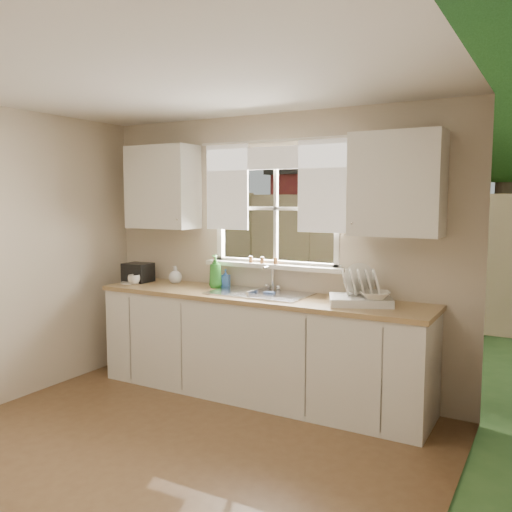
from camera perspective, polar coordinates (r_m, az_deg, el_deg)
The scene contains 21 objects.
ground at distance 3.72m, azimuth -13.62°, elevation -22.05°, with size 4.00×4.00×0.00m, color brown.
room_walls at distance 3.28m, azimuth -14.94°, elevation -3.00°, with size 3.62×4.02×2.50m.
ceiling at distance 3.37m, azimuth -14.74°, elevation 18.88°, with size 3.60×4.00×0.02m, color silver.
window at distance 4.93m, azimuth 2.01°, elevation 3.10°, with size 1.38×0.16×1.06m.
curtains at distance 4.88m, azimuth 1.75°, elevation 8.33°, with size 1.50×0.03×0.81m.
base_cabinets at distance 4.82m, azimuth 0.18°, elevation -9.64°, with size 3.00×0.62×0.87m, color silver.
countertop at distance 4.72m, azimuth 0.18°, elevation -4.31°, with size 3.04×0.65×0.04m, color #A07F50.
upper_cabinet_left at distance 5.41m, azimuth -9.81°, elevation 7.14°, with size 0.70×0.33×0.80m, color silver.
upper_cabinet_right at distance 4.34m, azimuth 14.62°, elevation 7.31°, with size 0.70×0.33×0.80m, color silver.
wall_outlet at distance 4.62m, azimuth 11.63°, elevation -2.28°, with size 0.08×0.01×0.12m, color beige.
sill_jars at distance 4.95m, azimuth 0.71°, elevation -0.44°, with size 0.30×0.04×0.06m.
backyard at distance 11.05m, azimuth 20.99°, elevation 14.64°, with size 20.00×10.00×6.13m.
sink at distance 4.76m, azimuth 0.37°, elevation -4.87°, with size 0.88×0.52×0.40m.
dish_rack at distance 4.36m, azimuth 10.93°, elevation -4.05°, with size 0.58×0.52×0.31m.
bowl at distance 4.27m, azimuth 12.42°, elevation -4.04°, with size 0.23×0.23×0.06m, color white.
soap_bottle_a at distance 5.06m, azimuth -4.29°, elevation -1.63°, with size 0.12×0.12×0.31m, color #2C832B.
soap_bottle_b at distance 5.11m, azimuth -3.23°, elevation -2.35°, with size 0.08×0.08×0.17m, color blue.
soap_bottle_c at distance 5.39m, azimuth -8.49°, elevation -1.94°, with size 0.13×0.13×0.17m, color beige.
saucer at distance 5.48m, azimuth -13.04°, elevation -2.74°, with size 0.20×0.20×0.01m, color silver.
cup at distance 5.40m, azimuth -12.72°, elevation -2.43°, with size 0.12×0.12×0.09m, color beige.
black_appliance at distance 5.55m, azimuth -12.31°, elevation -1.70°, with size 0.26×0.22×0.19m, color black.
Camera 1 is at (2.27, -2.37, 1.74)m, focal length 38.00 mm.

